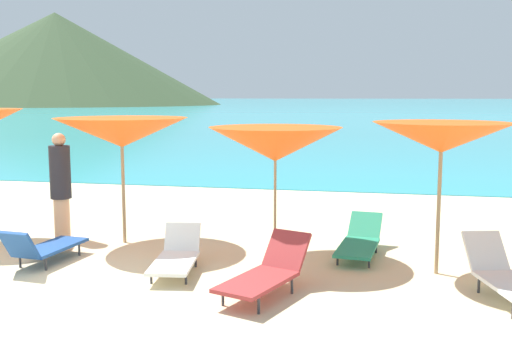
{
  "coord_description": "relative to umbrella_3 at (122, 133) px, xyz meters",
  "views": [
    {
      "loc": [
        4.36,
        -6.77,
        2.57
      ],
      "look_at": [
        2.19,
        3.58,
        1.2
      ],
      "focal_mm": 40.97,
      "sensor_mm": 36.0,
      "label": 1
    }
  ],
  "objects": [
    {
      "name": "ocean_water",
      "position": [
        -0.05,
        226.19,
        -1.92
      ],
      "size": [
        650.0,
        440.0,
        0.02
      ],
      "primitive_type": "cube",
      "color": "#2DADBC",
      "rests_on": "ground_plane"
    },
    {
      "name": "umbrella_3",
      "position": [
        0.0,
        0.0,
        0.0
      ],
      "size": [
        2.52,
        2.52,
        2.19
      ],
      "color": "#9E7F59",
      "rests_on": "ground_plane"
    },
    {
      "name": "umbrella_5",
      "position": [
        5.19,
        -0.76,
        0.04
      ],
      "size": [
        1.96,
        1.96,
        2.19
      ],
      "color": "#9E7F59",
      "rests_on": "ground_plane"
    },
    {
      "name": "headland_hill",
      "position": [
        -82.42,
        138.21,
        10.51
      ],
      "size": [
        90.02,
        90.02,
        24.89
      ],
      "primitive_type": "cone",
      "color": "#384C2D",
      "rests_on": "ground_plane"
    },
    {
      "name": "lounge_chair_7",
      "position": [
        -0.64,
        -1.5,
        -1.65
      ],
      "size": [
        0.67,
        1.53,
        0.66
      ],
      "rotation": [
        0.0,
        0.0,
        3.04
      ],
      "color": "#1E478C",
      "rests_on": "ground_plane"
    },
    {
      "name": "umbrella_4",
      "position": [
        2.73,
        -0.28,
        -0.13
      ],
      "size": [
        2.12,
        2.12,
        2.07
      ],
      "color": "#9E7F59",
      "rests_on": "ground_plane"
    },
    {
      "name": "ground_plane",
      "position": [
        -0.05,
        7.45,
        -2.08
      ],
      "size": [
        50.0,
        100.0,
        0.3
      ],
      "primitive_type": "cube",
      "color": "beige"
    },
    {
      "name": "lounge_chair_6",
      "position": [
        5.94,
        -1.68,
        -1.63
      ],
      "size": [
        0.97,
        1.77,
        0.7
      ],
      "rotation": [
        0.0,
        0.0,
        0.27
      ],
      "color": "white",
      "rests_on": "ground_plane"
    },
    {
      "name": "beachgoer_1",
      "position": [
        -1.24,
        0.07,
        -0.92
      ],
      "size": [
        0.37,
        0.37,
        1.9
      ],
      "rotation": [
        0.0,
        0.0,
        5.84
      ],
      "color": "#DBAA84",
      "rests_on": "ground_plane"
    },
    {
      "name": "lounge_chair_4",
      "position": [
        1.47,
        -1.46,
        -1.69
      ],
      "size": [
        0.75,
        1.47,
        0.61
      ],
      "rotation": [
        0.0,
        0.0,
        0.15
      ],
      "color": "white",
      "rests_on": "ground_plane"
    },
    {
      "name": "lounge_chair_2",
      "position": [
        2.95,
        -2.17,
        -1.62
      ],
      "size": [
        1.09,
        1.67,
        0.71
      ],
      "rotation": [
        0.0,
        0.0,
        -0.35
      ],
      "color": "#A53333",
      "rests_on": "ground_plane"
    },
    {
      "name": "lounge_chair_5",
      "position": [
        4.07,
        0.0,
        -1.69
      ],
      "size": [
        0.74,
        1.8,
        0.56
      ],
      "rotation": [
        0.0,
        0.0,
        -0.11
      ],
      "color": "#268C66",
      "rests_on": "ground_plane"
    }
  ]
}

